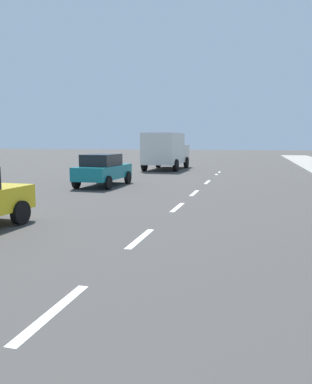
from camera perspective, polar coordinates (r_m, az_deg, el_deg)
name	(u,v)px	position (r m, az deg, el deg)	size (l,w,h in m)	color
ground_plane	(199,190)	(17.34, 6.45, 0.36)	(160.00, 160.00, 0.00)	#423F3D
lane_stripe_2	(53,312)	(5.30, -15.29, -17.04)	(0.16, 1.80, 0.01)	white
lane_stripe_3	(140,238)	(8.64, -2.37, -7.01)	(0.16, 1.80, 0.01)	white
lane_stripe_4	(177,207)	(12.64, 3.26, -2.31)	(0.16, 1.80, 0.01)	white
lane_stripe_5	(194,193)	(16.14, 5.82, -0.16)	(0.16, 1.80, 0.01)	white
lane_stripe_6	(207,182)	(20.55, 7.78, 1.49)	(0.16, 1.80, 0.01)	white
lane_stripe_7	(219,173)	(26.92, 9.47, 2.92)	(0.16, 1.80, 0.01)	white
lane_stripe_8	(217,174)	(25.89, 9.25, 2.73)	(0.16, 1.80, 0.01)	white
parked_car_teal	(103,169)	(18.73, -8.04, 3.44)	(1.86, 3.86, 1.57)	#14727A
delivery_truck	(166,150)	(29.50, 1.52, 6.34)	(2.76, 6.28, 2.80)	beige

